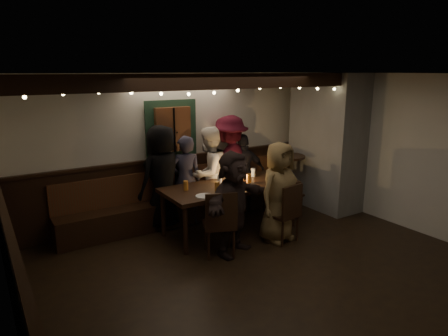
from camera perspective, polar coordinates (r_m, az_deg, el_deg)
room at (r=6.93m, az=5.77°, el=0.64°), size 6.02×5.01×2.62m
dining_table at (r=6.60m, az=0.93°, el=-3.00°), size 2.25×0.97×0.98m
chair_near_left at (r=5.73m, az=-0.55°, el=-7.49°), size 0.59×0.59×1.00m
chair_near_right at (r=6.29m, az=8.93°, el=-5.94°), size 0.49×0.49×0.95m
chair_end at (r=7.40m, az=8.88°, el=-3.23°), size 0.42×0.42×0.88m
high_top at (r=7.84m, az=8.98°, el=-0.98°), size 0.66×0.66×1.05m
person_a at (r=6.82m, az=-8.83°, el=-1.30°), size 0.99×0.79×1.77m
person_b at (r=6.95m, az=-5.53°, el=-1.76°), size 0.65×0.51×1.57m
person_c at (r=7.14m, az=-2.17°, el=-0.81°), size 1.01×0.91×1.69m
person_d at (r=7.44m, az=0.81°, el=0.42°), size 1.35×1.05×1.85m
person_e at (r=7.55m, az=2.78°, el=-0.76°), size 0.94×0.56×1.50m
person_f at (r=5.80m, az=1.36°, el=-5.02°), size 1.50×0.97×1.55m
person_g at (r=6.28m, az=7.82°, el=-3.44°), size 0.86×0.65×1.59m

